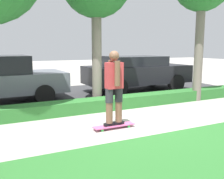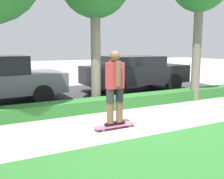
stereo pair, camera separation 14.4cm
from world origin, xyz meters
name	(u,v)px [view 2 (the right image)]	position (x,y,z in m)	size (l,w,h in m)	color
ground_plane	(131,123)	(0.00, 0.00, 0.00)	(60.00, 60.00, 0.00)	#ADA89E
street_asphalt	(74,96)	(0.00, 4.20, 0.00)	(14.09, 5.00, 0.01)	#38383A
hedge_row	(103,104)	(0.00, 1.60, 0.18)	(14.09, 0.60, 0.36)	#2D702D
skateboard	(115,126)	(-0.57, -0.19, 0.07)	(1.01, 0.24, 0.08)	#DB5B93
skater_person	(115,86)	(-0.57, -0.19, 1.00)	(0.50, 0.44, 1.73)	black
parked_car_middle	(135,72)	(2.69, 4.06, 0.82)	(4.50, 2.00, 1.50)	black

